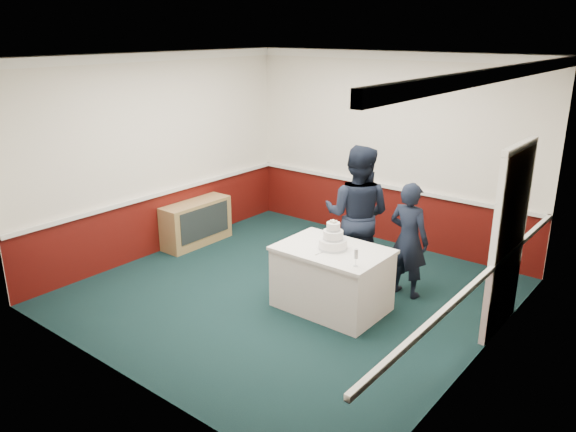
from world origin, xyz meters
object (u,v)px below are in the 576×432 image
Objects in this scene: cake_table at (332,278)px; cake_knife at (321,253)px; wedding_cake at (333,240)px; champagne_flute at (356,255)px; person_woman at (408,240)px; sideboard at (196,223)px; person_man at (357,215)px.

cake_knife reaches higher than cake_table.
wedding_cake is 0.57m from champagne_flute.
person_woman is (0.57, 1.12, -0.04)m from cake_knife.
cake_table reaches higher than sideboard.
person_woman is (0.04, 1.20, -0.17)m from champagne_flute.
sideboard is 3.54m from person_woman.
wedding_cake reaches higher than champagne_flute.
cake_table is 6.00× the size of cake_knife.
person_man is (-0.71, 1.15, 0.02)m from champagne_flute.
wedding_cake is 0.90m from person_man.
person_man reaches higher than cake_knife.
cake_table is 0.78m from champagne_flute.
champagne_flute is at bearing -29.25° from wedding_cake.
wedding_cake is 1.78× the size of champagne_flute.
cake_table is at bearing -9.02° from sideboard.
champagne_flute is at bearing -29.25° from cake_table.
person_man is (-0.18, 1.07, 0.15)m from cake_knife.
wedding_cake is 1.07m from person_woman.
cake_knife is 0.15× the size of person_woman.
champagne_flute is (0.53, -0.08, 0.14)m from cake_knife.
cake_knife is at bearing -98.53° from wedding_cake.
champagne_flute is at bearing -12.25° from sideboard.
cake_table is 1.05m from person_man.
person_woman is at bearing 59.48° from cake_table.
sideboard is at bearing 170.98° from wedding_cake.
cake_knife is 1.07× the size of champagne_flute.
person_woman is at bearing 166.85° from person_man.
sideboard is 5.85× the size of champagne_flute.
person_man is at bearing 103.33° from cake_table.
person_man reaches higher than sideboard.
wedding_cake is at bearing -9.02° from sideboard.
person_man is at bearing 103.46° from cake_knife.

